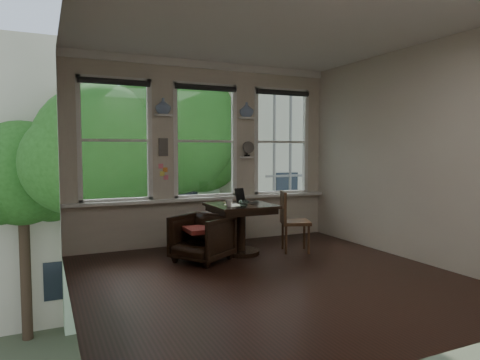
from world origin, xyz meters
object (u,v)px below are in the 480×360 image
table (241,229)px  mug (229,203)px  side_chair_right (296,222)px  laptop (251,203)px  armchair_left (202,238)px

table → mug: mug is taller
side_chair_right → laptop: side_chair_right is taller
mug → laptop: bearing=15.9°
table → armchair_left: size_ratio=1.25×
side_chair_right → mug: bearing=109.9°
table → side_chair_right: side_chair_right is taller
table → mug: bearing=-147.8°
armchair_left → laptop: size_ratio=2.19×
armchair_left → mug: size_ratio=6.79×
laptop → armchair_left: bearing=-176.4°
laptop → table: bearing=157.5°
side_chair_right → laptop: size_ratio=2.80×
side_chair_right → mug: (-1.09, 0.04, 0.34)m
armchair_left → side_chair_right: size_ratio=0.78×
table → laptop: laptop is taller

